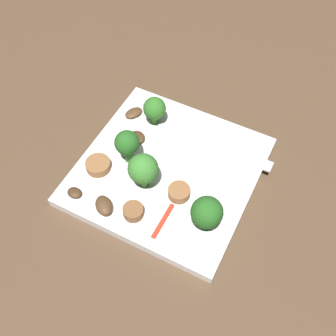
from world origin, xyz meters
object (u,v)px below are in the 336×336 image
Objects in this scene: mushroom_2 at (137,137)px; broccoli_floret_3 at (155,109)px; pepper_strip_2 at (163,221)px; plate at (168,171)px; mushroom_3 at (104,206)px; sausage_slice_0 at (98,165)px; sausage_slice_1 at (179,192)px; sausage_slice_2 at (133,211)px; mushroom_0 at (75,193)px; broccoli_floret_2 at (143,169)px; broccoli_floret_1 at (207,213)px; mushroom_1 at (134,113)px; fork at (222,149)px; broccoli_floret_0 at (127,144)px.

broccoli_floret_3 is at bearing 78.55° from mushroom_2.
broccoli_floret_3 is 0.17m from pepper_strip_2.
mushroom_3 reaches higher than plate.
sausage_slice_1 is (0.12, 0.01, 0.00)m from sausage_slice_0.
mushroom_3 is (-0.04, -0.01, -0.00)m from sausage_slice_2.
mushroom_0 is (-0.04, -0.16, -0.03)m from broccoli_floret_3.
broccoli_floret_2 is at bearing -172.75° from sausage_slice_1.
broccoli_floret_1 is 1.21× the size of broccoli_floret_3.
broccoli_floret_2 is 0.11m from broccoli_floret_3.
sausage_slice_2 is (-0.01, -0.09, 0.01)m from plate.
pepper_strip_2 is at bearing -48.79° from mushroom_1.
mushroom_3 reaches higher than mushroom_2.
sausage_slice_1 is at bearing -44.54° from plate.
broccoli_floret_3 is (-0.06, 0.07, 0.04)m from plate.
broccoli_floret_2 is at bearing -124.86° from fork.
mushroom_3 is (0.02, -0.12, 0.00)m from mushroom_2.
pepper_strip_2 is at bearing -15.58° from sausage_slice_0.
broccoli_floret_2 is 1.19× the size of broccoli_floret_3.
mushroom_3 is at bearing -86.20° from broccoli_floret_3.
broccoli_floret_1 is 0.22m from mushroom_1.
mushroom_2 is (0.02, 0.07, -0.00)m from sausage_slice_0.
fork is 0.13m from broccoli_floret_2.
broccoli_floret_3 is 0.16m from mushroom_3.
broccoli_floret_0 is 2.22× the size of mushroom_2.
pepper_strip_2 is (-0.05, -0.02, -0.04)m from broccoli_floret_1.
sausage_slice_1 is (0.05, 0.01, -0.03)m from broccoli_floret_2.
sausage_slice_2 is 1.07× the size of mushroom_2.
broccoli_floret_3 is 0.05m from mushroom_1.
broccoli_floret_1 is at bearing -12.05° from broccoli_floret_2.
plate is 0.05m from sausage_slice_1.
broccoli_floret_2 is at bearing 62.84° from mushroom_3.
mushroom_3 is (0.01, -0.08, -0.03)m from broccoli_floret_0.
broccoli_floret_1 is 2.33× the size of mushroom_2.
sausage_slice_2 is at bearing -94.38° from plate.
broccoli_floret_0 is 2.68× the size of mushroom_0.
fork is 5.96× the size of sausage_slice_1.
sausage_slice_2 is (0.05, -0.07, -0.03)m from broccoli_floret_0.
broccoli_floret_1 is at bearing -77.72° from fork.
sausage_slice_0 is 0.12m from sausage_slice_1.
broccoli_floret_0 is 0.05m from sausage_slice_0.
broccoli_floret_1 reaches higher than pepper_strip_2.
mushroom_1 is at bearing 115.32° from broccoli_floret_0.
broccoli_floret_2 reaches higher than mushroom_0.
fork is 7.11× the size of mushroom_2.
sausage_slice_2 is 0.04m from mushroom_3.
broccoli_floret_1 is at bearing -19.04° from broccoli_floret_0.
broccoli_floret_1 is at bearing -28.81° from sausage_slice_1.
sausage_slice_2 reaches higher than mushroom_2.
broccoli_floret_1 is 0.18m from mushroom_2.
broccoli_floret_1 reaches higher than mushroom_2.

